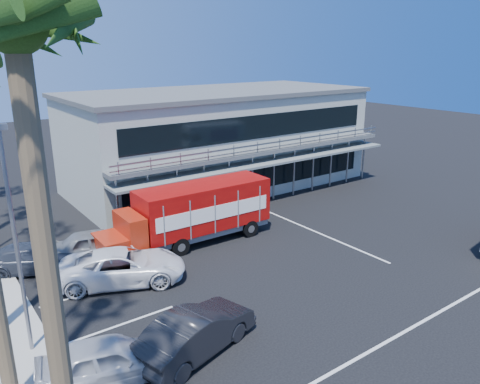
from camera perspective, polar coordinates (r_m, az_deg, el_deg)
ground at (r=24.45m, az=11.24°, el=-8.10°), size 120.00×120.00×0.00m
building at (r=36.16m, az=-2.67°, el=6.54°), size 22.40×12.00×7.30m
palm_a at (r=8.90m, az=-25.35°, el=14.51°), size 2.80×2.80×11.75m
light_pole_near at (r=16.91m, az=-25.79°, el=-4.65°), size 0.50×0.25×8.09m
red_truck at (r=25.42m, az=-5.74°, el=-2.49°), size 9.70×2.50×3.25m
parked_car_a at (r=16.40m, az=-15.69°, el=-19.09°), size 4.76×2.86×1.52m
parked_car_b at (r=17.10m, az=-5.40°, el=-16.65°), size 5.13×2.95×1.60m
parked_car_c at (r=22.19m, az=-14.08°, el=-8.78°), size 6.19×4.63×1.56m
parked_car_d at (r=24.64m, az=-23.79°, el=-7.37°), size 5.05×3.69×1.36m
parked_car_e at (r=24.92m, az=-16.89°, el=-6.10°), size 4.82×2.87×1.54m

